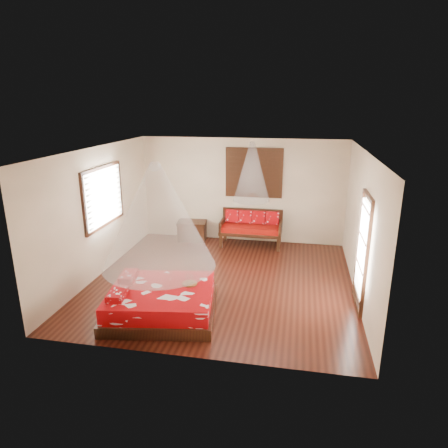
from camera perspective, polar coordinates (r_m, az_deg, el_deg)
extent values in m
cube|color=black|center=(8.72, -0.23, -8.12)|extent=(5.50, 5.50, 0.02)
cube|color=white|center=(7.94, -0.26, 10.62)|extent=(5.50, 5.50, 0.02)
cube|color=#C0AE8C|center=(9.14, -17.49, 1.68)|extent=(0.02, 5.50, 2.80)
cube|color=#C0AE8C|center=(8.17, 19.11, -0.25)|extent=(0.02, 5.50, 2.80)
cube|color=#C0AE8C|center=(10.86, 2.57, 4.81)|extent=(5.50, 0.02, 2.80)
cube|color=#C0AE8C|center=(5.70, -5.63, -6.84)|extent=(5.50, 0.02, 2.80)
cube|color=black|center=(7.49, -8.84, -11.89)|extent=(2.14, 1.99, 0.20)
cube|color=#9C0509|center=(7.37, -8.93, -10.19)|extent=(2.03, 1.88, 0.30)
cube|color=#9C0509|center=(7.13, -15.01, -9.68)|extent=(0.34, 0.53, 0.13)
cube|color=#9C0509|center=(7.75, -13.50, -7.32)|extent=(0.34, 0.53, 0.13)
cube|color=black|center=(10.53, -0.44, -2.30)|extent=(0.08, 0.08, 0.42)
cube|color=black|center=(10.36, 7.77, -2.80)|extent=(0.08, 0.08, 0.42)
cube|color=black|center=(11.09, 0.17, -1.28)|extent=(0.08, 0.08, 0.42)
cube|color=black|center=(10.93, 7.96, -1.74)|extent=(0.08, 0.08, 0.42)
cube|color=black|center=(10.65, 3.86, -1.16)|extent=(1.63, 0.72, 0.08)
cube|color=#8E0605|center=(10.61, 3.87, -0.59)|extent=(1.57, 0.66, 0.14)
cube|color=black|center=(10.86, 4.10, 0.82)|extent=(1.63, 0.06, 0.55)
cube|color=black|center=(10.71, -0.23, -0.10)|extent=(0.06, 0.72, 0.30)
cube|color=black|center=(10.54, 8.05, -0.57)|extent=(0.06, 0.72, 0.30)
cube|color=#9C0509|center=(10.81, 1.17, 1.11)|extent=(0.34, 0.19, 0.36)
cube|color=#9C0509|center=(10.75, 3.07, 1.01)|extent=(0.34, 0.19, 0.36)
cube|color=#9C0509|center=(10.71, 4.99, 0.91)|extent=(0.34, 0.19, 0.36)
cube|color=#9C0509|center=(10.69, 6.91, 0.80)|extent=(0.34, 0.19, 0.36)
cube|color=black|center=(11.14, -4.57, -1.07)|extent=(0.80, 0.61, 0.49)
cube|color=black|center=(11.05, -4.60, 0.26)|extent=(0.84, 0.65, 0.05)
cube|color=black|center=(10.68, 4.30, 7.31)|extent=(1.52, 0.06, 1.32)
cube|color=black|center=(10.67, 4.30, 7.30)|extent=(1.35, 0.04, 1.10)
cube|color=black|center=(9.22, -16.86, 3.80)|extent=(0.08, 1.74, 1.34)
cube|color=beige|center=(9.21, -16.63, 3.79)|extent=(0.04, 1.54, 1.10)
cube|color=black|center=(7.71, 19.14, -4.03)|extent=(0.08, 1.02, 2.16)
cube|color=white|center=(7.68, 19.07, -3.32)|extent=(0.03, 0.82, 1.70)
cylinder|color=brown|center=(7.41, -4.92, -8.48)|extent=(0.27, 0.27, 0.03)
cone|color=white|center=(6.82, -9.51, 1.09)|extent=(1.96, 1.96, 1.80)
cone|color=white|center=(10.21, 4.00, 7.43)|extent=(0.95, 0.95, 1.50)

